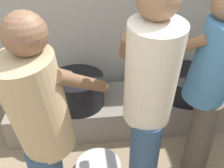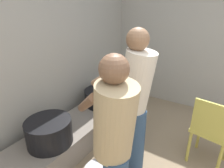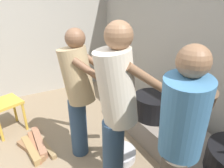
# 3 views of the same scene
# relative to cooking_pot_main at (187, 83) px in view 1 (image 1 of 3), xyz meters

# --- Properties ---
(block_enclosure_rear) EXTENTS (5.08, 0.20, 2.37)m
(block_enclosure_rear) POSITION_rel_cooking_pot_main_xyz_m (-1.01, 0.52, 0.74)
(block_enclosure_rear) COLOR #9E998E
(block_enclosure_rear) RESTS_ON ground_plane
(hearth_ledge) EXTENTS (2.50, 0.60, 0.33)m
(hearth_ledge) POSITION_rel_cooking_pot_main_xyz_m (-0.56, -0.00, -0.29)
(hearth_ledge) COLOR slate
(hearth_ledge) RESTS_ON ground_plane
(cooking_pot_main) EXTENTS (0.58, 0.58, 0.69)m
(cooking_pot_main) POSITION_rel_cooking_pot_main_xyz_m (0.00, 0.00, 0.00)
(cooking_pot_main) COLOR black
(cooking_pot_main) RESTS_ON hearth_ledge
(cooking_pot_secondary) EXTENTS (0.52, 0.52, 0.30)m
(cooking_pot_secondary) POSITION_rel_cooking_pot_main_xyz_m (-1.13, -0.05, 0.03)
(cooking_pot_secondary) COLOR black
(cooking_pot_secondary) RESTS_ON hearth_ledge
(cook_in_cream_shirt) EXTENTS (0.39, 0.70, 1.63)m
(cook_in_cream_shirt) POSITION_rel_cooking_pot_main_xyz_m (-0.66, -0.89, 0.49)
(cook_in_cream_shirt) COLOR navy
(cook_in_cream_shirt) RESTS_ON ground_plane
(cook_in_blue_shirt) EXTENTS (0.61, 0.72, 1.53)m
(cook_in_blue_shirt) POSITION_rel_cooking_pot_main_xyz_m (-0.16, -0.67, 0.42)
(cook_in_blue_shirt) COLOR #4C4238
(cook_in_blue_shirt) RESTS_ON ground_plane
(cook_in_tan_shirt) EXTENTS (0.63, 0.71, 1.53)m
(cook_in_tan_shirt) POSITION_rel_cooking_pot_main_xyz_m (-1.28, -1.01, 0.42)
(cook_in_tan_shirt) COLOR navy
(cook_in_tan_shirt) RESTS_ON ground_plane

